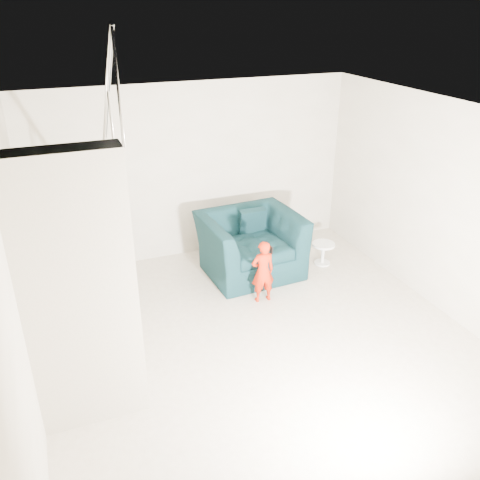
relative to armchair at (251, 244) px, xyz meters
name	(u,v)px	position (x,y,z in m)	size (l,w,h in m)	color
floor	(265,346)	(-0.55, -1.78, -0.45)	(5.50, 5.50, 0.00)	tan
ceiling	(271,119)	(-0.55, -1.78, 2.25)	(5.50, 5.50, 0.00)	silver
back_wall	(194,172)	(-0.55, 0.97, 0.90)	(5.00, 5.00, 0.00)	#B2A691
front_wall	(449,424)	(-0.55, -4.53, 0.90)	(5.00, 5.00, 0.00)	#B2A691
left_wall	(20,288)	(-3.05, -1.78, 0.90)	(5.50, 5.50, 0.00)	#B2A691
right_wall	(451,213)	(1.95, -1.78, 0.90)	(5.50, 5.50, 0.00)	#B2A691
armchair	(251,244)	(0.00, 0.00, 0.00)	(1.40, 1.22, 0.91)	black
toddler	(263,272)	(-0.16, -0.82, -0.01)	(0.32, 0.21, 0.89)	#AE2B05
side_table	(323,250)	(1.14, -0.19, -0.22)	(0.35, 0.35, 0.35)	white
staircase	(76,287)	(-2.55, -1.23, 0.49)	(1.02, 3.03, 3.62)	#ADA089
cushion	(252,221)	(0.14, 0.29, 0.24)	(0.41, 0.12, 0.39)	black
throw	(214,246)	(-0.60, -0.07, 0.12)	(0.05, 0.48, 0.53)	black
phone	(272,250)	(-0.07, -0.87, 0.32)	(0.02, 0.05, 0.10)	black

